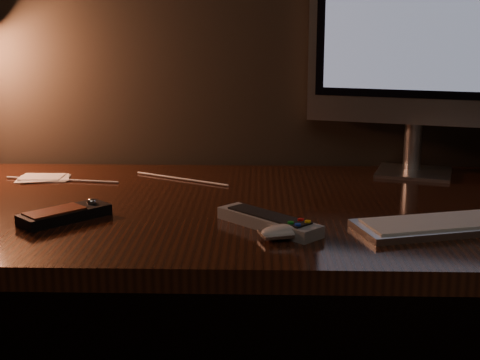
{
  "coord_description": "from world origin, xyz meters",
  "views": [
    {
      "loc": [
        0.02,
        0.53,
        1.11
      ],
      "look_at": [
        -0.01,
        1.73,
        0.83
      ],
      "focal_mm": 50.0,
      "sensor_mm": 36.0,
      "label": 1
    }
  ],
  "objects_px": {
    "desk": "(249,252)",
    "media_remote": "(65,214)",
    "mouse": "(286,233)",
    "monitor": "(423,35)",
    "keyboard": "(472,222)",
    "tv_remote": "(269,221)"
  },
  "relations": [
    {
      "from": "desk",
      "to": "keyboard",
      "type": "bearing_deg",
      "value": -27.68
    },
    {
      "from": "monitor",
      "to": "tv_remote",
      "type": "height_order",
      "value": "monitor"
    },
    {
      "from": "monitor",
      "to": "keyboard",
      "type": "distance_m",
      "value": 0.54
    },
    {
      "from": "media_remote",
      "to": "tv_remote",
      "type": "bearing_deg",
      "value": -51.54
    },
    {
      "from": "desk",
      "to": "tv_remote",
      "type": "relative_size",
      "value": 8.28
    },
    {
      "from": "keyboard",
      "to": "tv_remote",
      "type": "xyz_separation_m",
      "value": [
        -0.37,
        -0.02,
        0.0
      ]
    },
    {
      "from": "tv_remote",
      "to": "keyboard",
      "type": "bearing_deg",
      "value": 47.15
    },
    {
      "from": "desk",
      "to": "media_remote",
      "type": "distance_m",
      "value": 0.42
    },
    {
      "from": "desk",
      "to": "tv_remote",
      "type": "height_order",
      "value": "tv_remote"
    },
    {
      "from": "keyboard",
      "to": "mouse",
      "type": "bearing_deg",
      "value": 177.3
    },
    {
      "from": "media_remote",
      "to": "monitor",
      "type": "bearing_deg",
      "value": -17.43
    },
    {
      "from": "keyboard",
      "to": "mouse",
      "type": "xyz_separation_m",
      "value": [
        -0.34,
        -0.08,
        0.0
      ]
    },
    {
      "from": "keyboard",
      "to": "mouse",
      "type": "distance_m",
      "value": 0.35
    },
    {
      "from": "desk",
      "to": "media_remote",
      "type": "bearing_deg",
      "value": -150.42
    },
    {
      "from": "desk",
      "to": "mouse",
      "type": "relative_size",
      "value": 17.55
    },
    {
      "from": "mouse",
      "to": "keyboard",
      "type": "bearing_deg",
      "value": -4.09
    },
    {
      "from": "keyboard",
      "to": "desk",
      "type": "bearing_deg",
      "value": 136.8
    },
    {
      "from": "desk",
      "to": "keyboard",
      "type": "distance_m",
      "value": 0.48
    },
    {
      "from": "keyboard",
      "to": "media_remote",
      "type": "relative_size",
      "value": 2.63
    },
    {
      "from": "media_remote",
      "to": "tv_remote",
      "type": "distance_m",
      "value": 0.39
    },
    {
      "from": "mouse",
      "to": "media_remote",
      "type": "distance_m",
      "value": 0.43
    },
    {
      "from": "mouse",
      "to": "monitor",
      "type": "bearing_deg",
      "value": 39.7
    }
  ]
}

